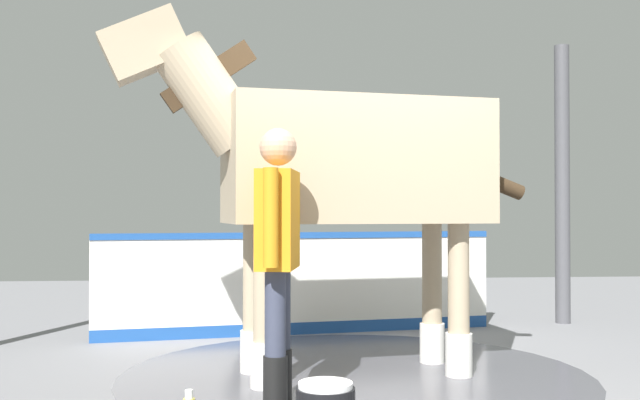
{
  "coord_description": "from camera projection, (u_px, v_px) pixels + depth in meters",
  "views": [
    {
      "loc": [
        -0.89,
        -5.2,
        1.22
      ],
      "look_at": [
        -0.48,
        -0.21,
        1.3
      ],
      "focal_mm": 40.86,
      "sensor_mm": 36.0,
      "label": 1
    }
  ],
  "objects": [
    {
      "name": "horse",
      "position": [
        340.0,
        168.0,
        5.46
      ],
      "size": [
        3.27,
        1.22,
        2.67
      ],
      "rotation": [
        0.0,
        0.0,
        -2.98
      ],
      "color": "tan",
      "rests_on": "ground"
    },
    {
      "name": "barrier_wall",
      "position": [
        301.0,
        287.0,
        7.27
      ],
      "size": [
        3.99,
        0.75,
        1.02
      ],
      "color": "white",
      "rests_on": "ground"
    },
    {
      "name": "wet_patch",
      "position": [
        355.0,
        374.0,
        5.46
      ],
      "size": [
        3.53,
        3.53,
        0.0
      ],
      "primitive_type": "cylinder",
      "color": "#4C4C54",
      "rests_on": "ground"
    },
    {
      "name": "ground_plane",
      "position": [
        383.0,
        383.0,
        5.24
      ],
      "size": [
        16.0,
        16.0,
        0.02
      ],
      "primitive_type": "cube",
      "color": "gray"
    },
    {
      "name": "roof_post_far",
      "position": [
        562.0,
        184.0,
        8.01
      ],
      "size": [
        0.16,
        0.16,
        3.06
      ],
      "primitive_type": "cylinder",
      "color": "#4C4C51",
      "rests_on": "ground"
    },
    {
      "name": "handler",
      "position": [
        278.0,
        245.0,
        4.54
      ],
      "size": [
        0.3,
        0.69,
        1.74
      ],
      "rotation": [
        0.0,
        0.0,
        -0.17
      ],
      "color": "black",
      "rests_on": "ground"
    }
  ]
}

